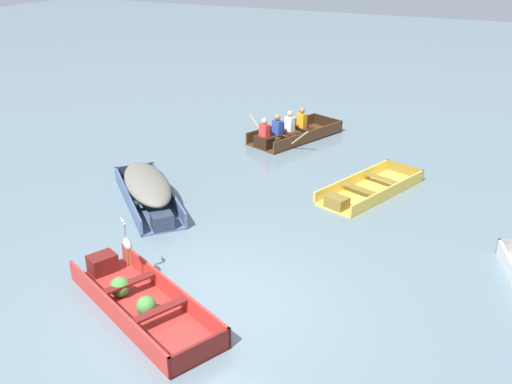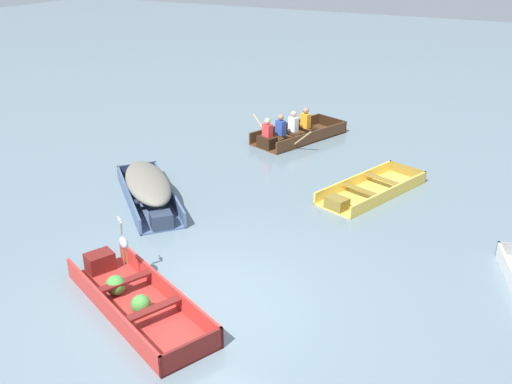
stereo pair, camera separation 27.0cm
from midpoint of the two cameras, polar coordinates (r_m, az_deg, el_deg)
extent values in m
plane|color=slate|center=(9.78, -4.14, -11.29)|extent=(80.00, 80.00, 0.00)
cube|color=#AD2D28|center=(9.83, -10.82, -11.33)|extent=(3.51, 2.35, 0.04)
cube|color=#AD2D28|center=(9.57, -13.65, -11.50)|extent=(3.09, 1.41, 0.38)
cube|color=#AD2D28|center=(9.93, -8.26, -9.56)|extent=(3.09, 1.41, 0.38)
cube|color=maroon|center=(8.57, -5.46, -15.64)|extent=(0.48, 1.00, 0.38)
cube|color=maroon|center=(10.90, -14.66, -6.74)|extent=(0.53, 0.59, 0.34)
cube|color=maroon|center=(10.07, -12.31, -8.74)|extent=(0.54, 0.96, 0.04)
cube|color=maroon|center=(9.31, -9.45, -11.49)|extent=(0.54, 0.96, 0.04)
sphere|color=#428438|center=(10.13, -13.10, -9.06)|extent=(0.35, 0.35, 0.35)
sphere|color=#428438|center=(9.59, -10.64, -11.00)|extent=(0.33, 0.33, 0.33)
cube|color=#E5BC47|center=(14.08, 12.04, -0.04)|extent=(2.01, 3.22, 0.04)
cube|color=#E5BC47|center=(13.77, 13.83, -0.18)|extent=(1.03, 2.88, 0.30)
cube|color=#E5BC47|center=(14.30, 10.40, 1.06)|extent=(1.03, 2.88, 0.30)
cube|color=olive|center=(15.20, 15.35, 1.99)|extent=(1.04, 0.40, 0.30)
cube|color=olive|center=(13.03, 8.68, -1.10)|extent=(0.58, 0.50, 0.27)
cube|color=olive|center=(13.65, 11.00, 0.21)|extent=(0.98, 0.47, 0.04)
cube|color=olive|center=(14.35, 13.16, 1.22)|extent=(0.98, 0.47, 0.04)
cube|color=#475B7F|center=(13.53, -10.07, -0.88)|extent=(3.08, 2.91, 0.04)
cube|color=#475B7F|center=(13.54, -8.16, 0.03)|extent=(2.45, 2.21, 0.37)
cube|color=#475B7F|center=(13.41, -12.09, -0.54)|extent=(2.45, 2.21, 0.37)
cube|color=#273246|center=(14.93, -11.29, 2.12)|extent=(0.70, 0.77, 0.37)
cube|color=#273246|center=(12.17, -8.82, -2.81)|extent=(0.57, 0.57, 0.33)
cube|color=#273246|center=(12.99, -9.74, -0.72)|extent=(0.72, 0.77, 0.04)
cube|color=#273246|center=(13.87, -10.53, 0.87)|extent=(0.72, 0.77, 0.04)
ellipsoid|color=#6B665B|center=(13.35, -10.21, 0.95)|extent=(2.61, 2.48, 0.41)
cube|color=#4C2D19|center=(17.64, 4.76, 5.40)|extent=(2.17, 3.28, 0.04)
cube|color=#4C2D19|center=(17.23, 6.16, 5.46)|extent=(1.10, 2.89, 0.37)
cube|color=#4C2D19|center=(17.97, 3.45, 6.35)|extent=(1.10, 2.89, 0.37)
cube|color=black|center=(18.67, 7.98, 6.84)|extent=(1.14, 0.46, 0.37)
cube|color=black|center=(16.67, 1.58, 5.02)|extent=(0.63, 0.52, 0.33)
cube|color=black|center=(17.24, 3.73, 5.90)|extent=(1.08, 0.53, 0.04)
cube|color=black|center=(17.88, 5.81, 6.50)|extent=(1.08, 0.53, 0.04)
cube|color=orange|center=(17.68, 5.42, 7.12)|extent=(0.32, 0.27, 0.44)
sphere|color=#9E7051|center=(17.59, 5.46, 8.11)|extent=(0.18, 0.18, 0.18)
cube|color=white|center=(17.30, 4.20, 6.78)|extent=(0.32, 0.27, 0.44)
sphere|color=tan|center=(17.21, 4.23, 7.80)|extent=(0.18, 0.18, 0.18)
cube|color=#2D4CA5|center=(16.94, 2.94, 6.43)|extent=(0.32, 0.27, 0.44)
sphere|color=#9E7051|center=(16.84, 2.96, 7.47)|extent=(0.18, 0.18, 0.18)
cube|color=red|center=(16.58, 1.62, 6.06)|extent=(0.32, 0.27, 0.44)
sphere|color=tan|center=(16.48, 1.63, 7.12)|extent=(0.18, 0.18, 0.18)
cylinder|color=tan|center=(16.38, 5.15, 5.38)|extent=(0.62, 0.26, 0.55)
cylinder|color=tan|center=(17.58, 0.85, 6.79)|extent=(0.62, 0.26, 0.55)
cylinder|color=olive|center=(10.24, -12.38, -6.30)|extent=(0.02, 0.02, 0.35)
cylinder|color=olive|center=(10.25, -12.06, -6.23)|extent=(0.02, 0.02, 0.35)
ellipsoid|color=#93999E|center=(10.12, -12.35, -4.97)|extent=(0.34, 0.30, 0.18)
cylinder|color=#93999E|center=(10.12, -12.62, -3.57)|extent=(0.12, 0.10, 0.28)
ellipsoid|color=#93999E|center=(10.09, -12.75, -2.72)|extent=(0.12, 0.11, 0.06)
cone|color=gold|center=(10.16, -12.86, -2.54)|extent=(0.09, 0.08, 0.02)
camera|label=1|loc=(0.13, -89.40, 0.27)|focal=40.00mm
camera|label=2|loc=(0.13, 90.60, -0.27)|focal=40.00mm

